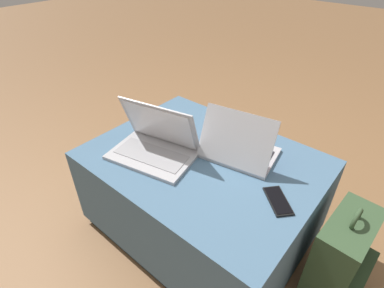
{
  "coord_description": "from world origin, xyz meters",
  "views": [
    {
      "loc": [
        0.66,
        -0.86,
        1.32
      ],
      "look_at": [
        -0.03,
        -0.04,
        0.56
      ],
      "focal_mm": 28.0,
      "sensor_mm": 36.0,
      "label": 1
    }
  ],
  "objects": [
    {
      "name": "ottoman",
      "position": [
        0.0,
        0.0,
        0.24
      ],
      "size": [
        1.03,
        0.79,
        0.48
      ],
      "color": "#2A3D4E",
      "rests_on": "ground_plane"
    },
    {
      "name": "backpack",
      "position": [
        0.65,
        0.1,
        0.2
      ],
      "size": [
        0.22,
        0.33,
        0.49
      ],
      "rotation": [
        0.0,
        0.0,
        1.52
      ],
      "color": "#385133",
      "rests_on": "ground_plane"
    },
    {
      "name": "ground_plane",
      "position": [
        0.0,
        0.0,
        0.0
      ],
      "size": [
        14.0,
        14.0,
        0.0
      ],
      "primitive_type": "plane",
      "color": "olive"
    },
    {
      "name": "laptop_far",
      "position": [
        0.12,
        0.11,
        0.53
      ],
      "size": [
        0.36,
        0.3,
        0.23
      ],
      "rotation": [
        0.0,
        0.0,
        3.32
      ],
      "color": "silver",
      "rests_on": "ottoman"
    },
    {
      "name": "laptop_near",
      "position": [
        -0.19,
        -0.12,
        0.53
      ],
      "size": [
        0.42,
        0.32,
        0.25
      ],
      "rotation": [
        0.0,
        0.0,
        0.21
      ],
      "color": "#B7B7BC",
      "rests_on": "ottoman"
    },
    {
      "name": "cell_phone",
      "position": [
        0.39,
        -0.03,
        0.48
      ],
      "size": [
        0.16,
        0.15,
        0.01
      ],
      "rotation": [
        0.0,
        0.0,
        3.99
      ],
      "color": "black",
      "rests_on": "ottoman"
    }
  ]
}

